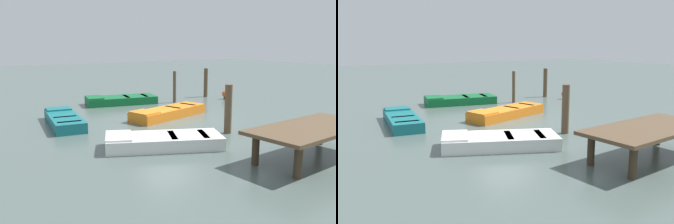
{
  "view_description": "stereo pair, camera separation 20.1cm",
  "coord_description": "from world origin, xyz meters",
  "views": [
    {
      "loc": [
        8.03,
        12.64,
        3.29
      ],
      "look_at": [
        0.0,
        0.0,
        0.35
      ],
      "focal_mm": 38.73,
      "sensor_mm": 36.0,
      "label": 1
    },
    {
      "loc": [
        7.86,
        12.75,
        3.29
      ],
      "look_at": [
        0.0,
        0.0,
        0.35
      ],
      "focal_mm": 38.73,
      "sensor_mm": 36.0,
      "label": 2
    }
  ],
  "objects": [
    {
      "name": "mooring_piling_center",
      "position": [
        -2.73,
        -3.63,
        0.85
      ],
      "size": [
        0.17,
        0.17,
        1.7
      ],
      "primitive_type": "cylinder",
      "color": "brown",
      "rests_on": "ground_plane"
    },
    {
      "name": "dock_segment",
      "position": [
        -0.66,
        6.49,
        0.83
      ],
      "size": [
        4.21,
        2.2,
        0.95
      ],
      "rotation": [
        0.0,
        0.0,
        0.09
      ],
      "color": "brown",
      "rests_on": "ground_plane"
    },
    {
      "name": "rowboat_white",
      "position": [
        2.29,
        3.31,
        0.22
      ],
      "size": [
        3.87,
        2.76,
        0.46
      ],
      "rotation": [
        0.0,
        0.0,
        5.87
      ],
      "color": "silver",
      "rests_on": "ground_plane"
    },
    {
      "name": "mooring_piling_far_right",
      "position": [
        -5.43,
        -4.35,
        0.85
      ],
      "size": [
        0.24,
        0.24,
        1.7
      ],
      "primitive_type": "cylinder",
      "color": "brown",
      "rests_on": "ground_plane"
    },
    {
      "name": "rowboat_teal",
      "position": [
        3.99,
        -1.45,
        0.22
      ],
      "size": [
        1.57,
        3.65,
        0.46
      ],
      "rotation": [
        0.0,
        0.0,
        4.58
      ],
      "color": "#14666B",
      "rests_on": "ground_plane"
    },
    {
      "name": "rowboat_green",
      "position": [
        -0.04,
        -4.75,
        0.22
      ],
      "size": [
        3.86,
        2.15,
        0.46
      ],
      "rotation": [
        0.0,
        0.0,
        6.09
      ],
      "color": "#0F602D",
      "rests_on": "ground_plane"
    },
    {
      "name": "mooring_piling_near_right",
      "position": [
        -0.66,
        3.0,
        0.89
      ],
      "size": [
        0.27,
        0.27,
        1.77
      ],
      "primitive_type": "cylinder",
      "color": "brown",
      "rests_on": "ground_plane"
    },
    {
      "name": "ground_plane",
      "position": [
        0.0,
        0.0,
        0.0
      ],
      "size": [
        80.0,
        80.0,
        0.0
      ],
      "primitive_type": "plane",
      "color": "#4C5B56"
    },
    {
      "name": "rowboat_orange",
      "position": [
        -0.35,
        -0.53,
        0.22
      ],
      "size": [
        4.03,
        2.19,
        0.46
      ],
      "rotation": [
        0.0,
        0.0,
        0.28
      ],
      "color": "orange",
      "rests_on": "ground_plane"
    },
    {
      "name": "marker_buoy",
      "position": [
        -5.83,
        -3.05,
        0.29
      ],
      "size": [
        0.36,
        0.36,
        0.48
      ],
      "color": "#262626",
      "rests_on": "ground_plane"
    }
  ]
}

